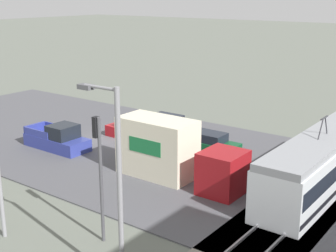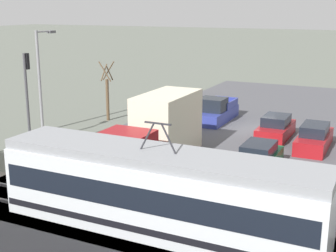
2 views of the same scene
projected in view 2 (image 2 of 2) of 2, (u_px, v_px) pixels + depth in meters
ground_plane at (255, 131)px, 33.40m from camera, size 320.00×320.00×0.00m
road_surface at (255, 131)px, 33.39m from camera, size 18.62×42.12×0.08m
rail_bed at (143, 226)px, 18.87m from camera, size 58.32×4.40×0.22m
light_rail_tram at (158, 192)px, 18.19m from camera, size 12.99×2.81×4.34m
box_truck at (158, 131)px, 26.60m from camera, size 2.51×8.31×3.67m
pickup_truck at (215, 112)px, 35.91m from camera, size 2.08×5.21×1.90m
sedan_car_0 at (314, 138)px, 28.97m from camera, size 1.74×4.68×1.53m
sedan_car_1 at (276, 128)px, 31.36m from camera, size 1.85×4.27×1.52m
sedan_car_2 at (258, 159)px, 25.19m from camera, size 1.80×4.35×1.47m
traffic_light_pole at (27, 90)px, 27.90m from camera, size 0.28×0.47×5.98m
street_tree at (107, 94)px, 36.12m from camera, size 1.09×0.91×4.61m
street_lamp_mid_block at (41, 73)px, 32.58m from camera, size 0.36×1.95×7.09m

